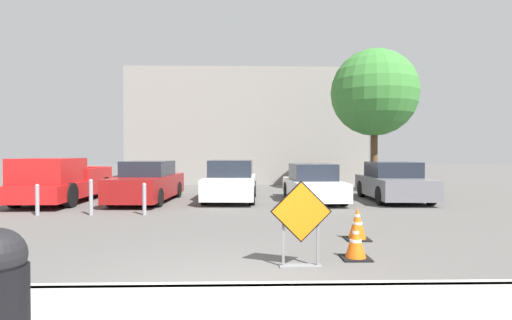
% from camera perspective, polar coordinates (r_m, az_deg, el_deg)
% --- Properties ---
extents(ground_plane, '(96.00, 96.00, 0.00)m').
position_cam_1_polar(ground_plane, '(15.16, -2.52, -5.83)').
color(ground_plane, '#565451').
extents(curb_lip, '(24.90, 0.20, 0.14)m').
position_cam_1_polar(curb_lip, '(5.35, -4.51, -17.97)').
color(curb_lip, '#ADAAA3').
rests_on(curb_lip, ground_plane).
extents(road_closed_sign, '(0.98, 0.20, 1.37)m').
position_cam_1_polar(road_closed_sign, '(6.41, 6.44, -8.52)').
color(road_closed_sign, black).
rests_on(road_closed_sign, ground_plane).
extents(traffic_cone_nearest, '(0.48, 0.48, 0.61)m').
position_cam_1_polar(traffic_cone_nearest, '(7.15, 14.05, -11.22)').
color(traffic_cone_nearest, black).
rests_on(traffic_cone_nearest, ground_plane).
extents(traffic_cone_second, '(0.50, 0.50, 0.68)m').
position_cam_1_polar(traffic_cone_second, '(8.67, 14.26, -8.83)').
color(traffic_cone_second, black).
rests_on(traffic_cone_second, ground_plane).
extents(pickup_truck, '(2.04, 5.41, 1.63)m').
position_cam_1_polar(pickup_truck, '(16.07, -26.18, -2.90)').
color(pickup_truck, red).
rests_on(pickup_truck, ground_plane).
extents(parked_car_nearest, '(1.98, 4.73, 1.51)m').
position_cam_1_polar(parked_car_nearest, '(15.35, -15.19, -3.16)').
color(parked_car_nearest, maroon).
rests_on(parked_car_nearest, ground_plane).
extents(parked_car_second, '(1.99, 4.18, 1.53)m').
position_cam_1_polar(parked_car_second, '(15.17, -3.60, -3.16)').
color(parked_car_second, white).
rests_on(parked_car_second, ground_plane).
extents(parked_car_third, '(1.90, 4.31, 1.40)m').
position_cam_1_polar(parked_car_third, '(15.07, 8.13, -3.43)').
color(parked_car_third, white).
rests_on(parked_car_third, ground_plane).
extents(parked_car_fourth, '(2.07, 4.26, 1.46)m').
position_cam_1_polar(parked_car_fourth, '(15.99, 19.00, -3.08)').
color(parked_car_fourth, slate).
rests_on(parked_car_fourth, ground_plane).
extents(bollard_nearest, '(0.12, 0.12, 0.94)m').
position_cam_1_polar(bollard_nearest, '(12.07, -15.67, -5.26)').
color(bollard_nearest, gray).
rests_on(bollard_nearest, ground_plane).
extents(bollard_second, '(0.12, 0.12, 1.05)m').
position_cam_1_polar(bollard_second, '(12.52, -22.51, -4.81)').
color(bollard_second, gray).
rests_on(bollard_second, ground_plane).
extents(bollard_third, '(0.12, 0.12, 0.91)m').
position_cam_1_polar(bollard_third, '(13.16, -28.78, -4.89)').
color(bollard_third, gray).
rests_on(bollard_third, ground_plane).
extents(building_facade_backdrop, '(13.95, 5.00, 6.73)m').
position_cam_1_polar(building_facade_backdrop, '(25.24, -1.30, 4.57)').
color(building_facade_backdrop, gray).
rests_on(building_facade_backdrop, ground_plane).
extents(street_tree_behind_lot, '(3.93, 3.93, 6.52)m').
position_cam_1_polar(street_tree_behind_lot, '(19.18, 16.55, 9.17)').
color(street_tree_behind_lot, '#513823').
rests_on(street_tree_behind_lot, ground_plane).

